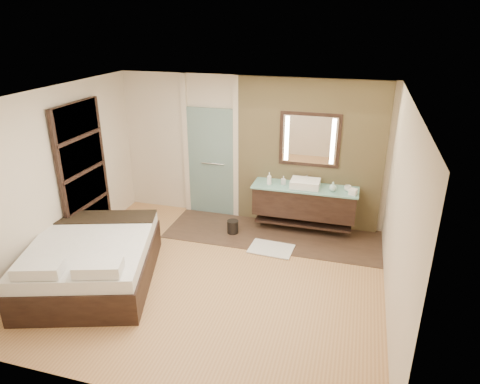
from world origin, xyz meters
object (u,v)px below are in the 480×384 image
(mirror_unit, at_px, (310,140))
(bed, at_px, (92,261))
(vanity, at_px, (304,201))
(waste_bin, at_px, (233,227))

(mirror_unit, relative_size, bed, 0.42)
(vanity, distance_m, mirror_unit, 1.10)
(vanity, relative_size, bed, 0.73)
(bed, bearing_deg, vanity, 24.03)
(vanity, height_order, waste_bin, vanity)
(vanity, xyz_separation_m, waste_bin, (-1.20, -0.46, -0.45))
(waste_bin, bearing_deg, bed, -127.81)
(vanity, distance_m, waste_bin, 1.36)
(mirror_unit, height_order, waste_bin, mirror_unit)
(mirror_unit, bearing_deg, bed, -135.55)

